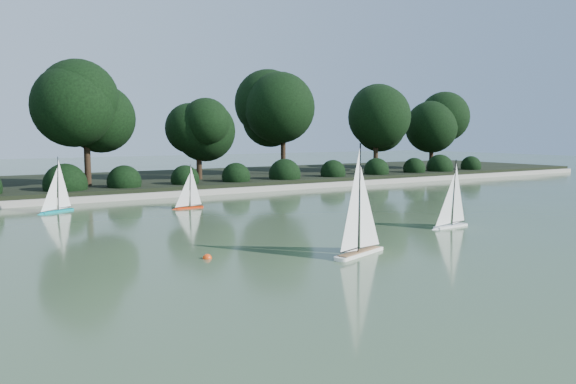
% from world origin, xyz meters
% --- Properties ---
extents(ground, '(80.00, 80.00, 0.00)m').
position_xyz_m(ground, '(0.00, 0.00, 0.00)').
color(ground, '#2E4127').
rests_on(ground, ground).
extents(pond_coping, '(40.00, 0.35, 0.18)m').
position_xyz_m(pond_coping, '(0.00, 9.00, 0.09)').
color(pond_coping, gray).
rests_on(pond_coping, ground).
extents(far_bank, '(40.00, 8.00, 0.30)m').
position_xyz_m(far_bank, '(0.00, 13.00, 0.15)').
color(far_bank, black).
rests_on(far_bank, ground).
extents(tree_line, '(26.31, 3.93, 4.39)m').
position_xyz_m(tree_line, '(1.23, 11.44, 2.64)').
color(tree_line, black).
rests_on(tree_line, ground).
extents(shrub_hedge, '(29.10, 1.10, 1.10)m').
position_xyz_m(shrub_hedge, '(0.00, 9.90, 0.45)').
color(shrub_hedge, black).
rests_on(shrub_hedge, ground).
extents(sailboat_white_a, '(1.10, 0.24, 1.50)m').
position_xyz_m(sailboat_white_a, '(1.91, 0.55, 0.24)').
color(sailboat_white_a, white).
rests_on(sailboat_white_a, ground).
extents(sailboat_white_b, '(1.38, 0.64, 1.91)m').
position_xyz_m(sailboat_white_b, '(-1.22, -0.47, 0.30)').
color(sailboat_white_b, white).
rests_on(sailboat_white_b, ground).
extents(sailboat_orange, '(0.90, 0.18, 1.22)m').
position_xyz_m(sailboat_orange, '(-1.57, 6.26, 0.19)').
color(sailboat_orange, red).
rests_on(sailboat_orange, ground).
extents(sailboat_teal, '(1.00, 0.66, 1.47)m').
position_xyz_m(sailboat_teal, '(-4.63, 7.31, 0.23)').
color(sailboat_teal, '#048F99').
rests_on(sailboat_teal, ground).
extents(race_buoy, '(0.14, 0.14, 0.14)m').
position_xyz_m(race_buoy, '(-3.53, 0.56, 0.00)').
color(race_buoy, '#EC3D0C').
rests_on(race_buoy, ground).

